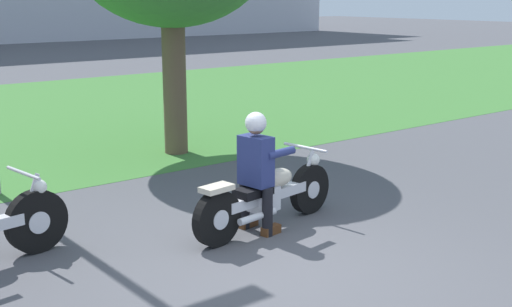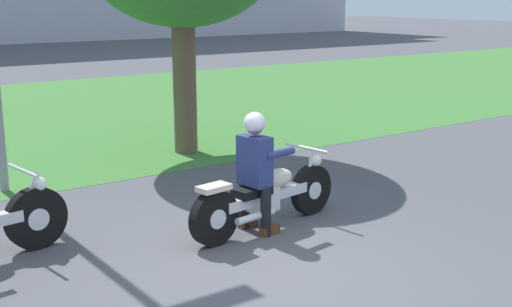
{
  "view_description": "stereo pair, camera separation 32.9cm",
  "coord_description": "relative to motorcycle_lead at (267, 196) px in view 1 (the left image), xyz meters",
  "views": [
    {
      "loc": [
        -3.85,
        -4.52,
        2.62
      ],
      "look_at": [
        0.7,
        1.34,
        0.85
      ],
      "focal_mm": 46.45,
      "sensor_mm": 36.0,
      "label": 1
    },
    {
      "loc": [
        -3.59,
        -4.72,
        2.62
      ],
      "look_at": [
        0.7,
        1.34,
        0.85
      ],
      "focal_mm": 46.45,
      "sensor_mm": 36.0,
      "label": 2
    }
  ],
  "objects": [
    {
      "name": "rider_lead",
      "position": [
        -0.17,
        -0.02,
        0.43
      ],
      "size": [
        0.59,
        0.51,
        1.39
      ],
      "rotation": [
        0.0,
        0.0,
        0.14
      ],
      "color": "black",
      "rests_on": "ground"
    },
    {
      "name": "motorcycle_lead",
      "position": [
        0.0,
        0.0,
        0.0
      ],
      "size": [
        2.16,
        0.69,
        0.86
      ],
      "rotation": [
        0.0,
        0.0,
        0.14
      ],
      "color": "black",
      "rests_on": "ground"
    },
    {
      "name": "ground",
      "position": [
        -0.71,
        -1.14,
        -0.38
      ],
      "size": [
        120.0,
        120.0,
        0.0
      ],
      "primitive_type": "plane",
      "color": "#4C4C51"
    }
  ]
}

